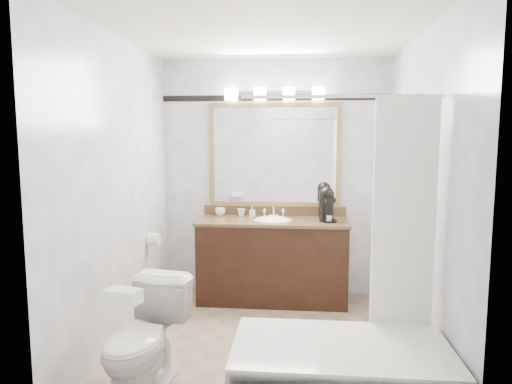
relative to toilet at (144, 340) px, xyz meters
The scene contains 14 objects.
room 1.40m from the toilet, 47.63° to the left, with size 2.42×2.62×2.52m.
vanity 1.97m from the toilet, 68.04° to the left, with size 1.53×0.58×0.97m.
mirror 2.49m from the toilet, 70.61° to the left, with size 1.40×0.04×1.10m.
vanity_light_bar 2.79m from the toilet, 70.13° to the left, with size 1.02×0.14×0.12m.
accent_stripe 2.82m from the toilet, 70.70° to the left, with size 2.40×0.01×0.06m, color black.
bathtub 1.30m from the toilet, ahead, with size 1.30×0.75×1.96m.
tp_roll 1.56m from the toilet, 105.38° to the left, with size 0.12×0.12×0.11m, color white.
toilet is the anchor object (origin of this frame).
tissue_box 0.52m from the toilet, 90.00° to the right, with size 0.20×0.11×0.08m, color white.
coffee_maker 2.32m from the toilet, 54.92° to the left, with size 0.18×0.22×0.34m.
cup_left 2.10m from the toilet, 85.59° to the left, with size 0.11×0.11×0.08m, color white.
cup_right 2.11m from the toilet, 79.02° to the left, with size 0.08×0.08×0.08m, color white.
soap_bottle_a 2.11m from the toilet, 75.58° to the left, with size 0.05×0.05×0.11m, color white.
soap_bar 2.14m from the toilet, 69.15° to the left, with size 0.09×0.06×0.03m, color beige.
Camera 1 is at (0.27, -3.57, 1.69)m, focal length 32.00 mm.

